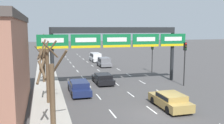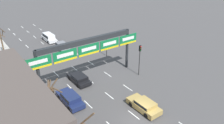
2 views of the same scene
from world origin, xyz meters
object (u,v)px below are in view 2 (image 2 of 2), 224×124
suv_white (49,37)px  traffic_light_near_gantry (107,40)px  tree_bare_furthest (2,40)px  car_gold (144,105)px  car_navy (70,98)px  tree_bare_closest (54,102)px  traffic_light_mid_block (140,54)px  tree_bare_third (26,75)px  sign_gantry (88,47)px  car_black (79,78)px  suv_grey (62,46)px

suv_white → traffic_light_near_gantry: size_ratio=1.12×
traffic_light_near_gantry → tree_bare_furthest: (-15.40, 12.46, -0.21)m
traffic_light_near_gantry → car_gold: bearing=-109.6°
suv_white → car_navy: (-6.67, -23.68, -0.22)m
tree_bare_closest → tree_bare_furthest: size_ratio=1.01×
traffic_light_mid_block → tree_bare_third: (-15.57, 5.90, -1.05)m
sign_gantry → car_gold: (1.67, -10.11, -4.72)m
car_gold → car_navy: bearing=135.0°
suv_white → tree_bare_third: 20.27m
car_black → sign_gantry: bearing=-15.2°
car_black → car_navy: 5.19m
car_black → traffic_light_near_gantry: traffic_light_near_gantry is taller
car_gold → car_black: 11.00m
tree_bare_furthest → sign_gantry: bearing=-66.3°
car_navy → suv_white: bearing=74.3°
tree_bare_closest → tree_bare_furthest: 24.53m
traffic_light_mid_block → suv_white: bearing=103.1°
car_black → traffic_light_mid_block: traffic_light_mid_block is taller
sign_gantry → suv_white: sign_gantry is taller
sign_gantry → tree_bare_furthest: (-8.04, 18.32, -2.50)m
sign_gantry → car_black: sign_gantry is taller
tree_bare_third → tree_bare_furthest: tree_bare_furthest is taller
sign_gantry → tree_bare_third: bearing=162.2°
car_gold → traffic_light_mid_block: (5.53, 6.90, 2.85)m
sign_gantry → car_gold: 11.28m
tree_bare_closest → suv_white: bearing=69.7°
tree_bare_third → tree_bare_furthest: 15.63m
car_gold → tree_bare_third: bearing=128.1°
sign_gantry → traffic_light_near_gantry: bearing=38.5°
tree_bare_closest → tree_bare_furthest: tree_bare_closest is taller
traffic_light_mid_block → tree_bare_closest: size_ratio=0.91×
car_gold → suv_white: bearing=89.9°
sign_gantry → car_gold: bearing=-80.6°
car_navy → tree_bare_furthest: size_ratio=0.89×
traffic_light_near_gantry → traffic_light_mid_block: bearing=-91.0°
car_navy → tree_bare_third: bearing=119.0°
suv_white → traffic_light_mid_block: size_ratio=0.97×
traffic_light_mid_block → car_black: bearing=157.4°
car_gold → sign_gantry: bearing=99.4°
suv_white → tree_bare_closest: tree_bare_closest is taller
suv_white → car_navy: bearing=-105.7°
traffic_light_near_gantry → tree_bare_third: tree_bare_third is taller
sign_gantry → car_black: bearing=164.8°
sign_gantry → car_black: (-1.52, 0.41, -4.76)m
car_navy → traffic_light_near_gantry: traffic_light_near_gantry is taller
traffic_light_mid_block → tree_bare_furthest: 26.38m
car_gold → tree_bare_third: 16.37m
tree_bare_furthest → suv_grey: bearing=-26.9°
tree_bare_third → car_navy: bearing=-61.0°
suv_white → tree_bare_third: bearing=-120.0°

